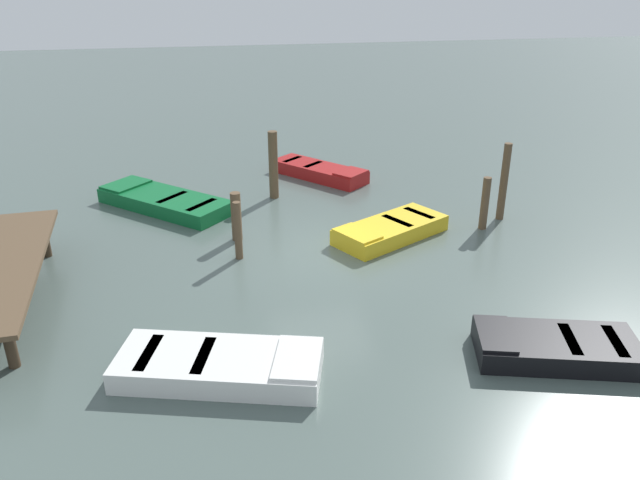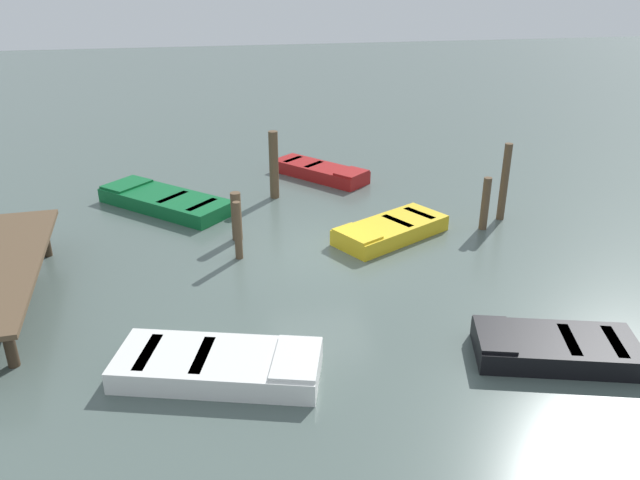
{
  "view_description": "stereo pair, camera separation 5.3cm",
  "coord_description": "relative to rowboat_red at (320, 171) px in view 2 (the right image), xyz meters",
  "views": [
    {
      "loc": [
        -13.51,
        2.5,
        6.54
      ],
      "look_at": [
        0.0,
        0.0,
        0.35
      ],
      "focal_mm": 35.29,
      "sensor_mm": 36.0,
      "label": 1
    },
    {
      "loc": [
        -13.52,
        2.45,
        6.54
      ],
      "look_at": [
        0.0,
        0.0,
        0.35
      ],
      "focal_mm": 35.29,
      "sensor_mm": 36.0,
      "label": 2
    }
  ],
  "objects": [
    {
      "name": "rowboat_black",
      "position": [
        -10.66,
        -2.29,
        0.0
      ],
      "size": [
        2.01,
        3.05,
        0.46
      ],
      "rotation": [
        0.0,
        0.0,
        1.3
      ],
      "color": "black",
      "rests_on": "ground_plane"
    },
    {
      "name": "rowboat_red",
      "position": [
        0.0,
        0.0,
        0.0
      ],
      "size": [
        3.18,
        2.94,
        0.46
      ],
      "rotation": [
        0.0,
        0.0,
        3.85
      ],
      "color": "maroon",
      "rests_on": "ground_plane"
    },
    {
      "name": "rowboat_white",
      "position": [
        -10.12,
        3.58,
        -0.0
      ],
      "size": [
        2.27,
        3.71,
        0.46
      ],
      "rotation": [
        0.0,
        0.0,
        4.44
      ],
      "color": "silver",
      "rests_on": "ground_plane"
    },
    {
      "name": "rowboat_green",
      "position": [
        -1.86,
        4.85,
        -0.0
      ],
      "size": [
        3.77,
        3.9,
        0.46
      ],
      "rotation": [
        0.0,
        0.0,
        0.82
      ],
      "color": "#0F602D",
      "rests_on": "ground_plane"
    },
    {
      "name": "rowboat_yellow",
      "position": [
        -5.04,
        -0.89,
        0.0
      ],
      "size": [
        2.58,
        3.25,
        0.46
      ],
      "rotation": [
        0.0,
        0.0,
        2.08
      ],
      "color": "gold",
      "rests_on": "ground_plane"
    },
    {
      "name": "mooring_piling_near_right",
      "position": [
        -5.56,
        2.97,
        0.5
      ],
      "size": [
        0.18,
        0.18,
        1.43
      ],
      "primitive_type": "cylinder",
      "color": "brown",
      "rests_on": "ground_plane"
    },
    {
      "name": "ground_plane",
      "position": [
        -5.64,
        1.03,
        -0.22
      ],
      "size": [
        80.0,
        80.0,
        0.0
      ],
      "primitive_type": "plane",
      "color": "#4C5B56"
    },
    {
      "name": "mooring_piling_far_left",
      "position": [
        -1.56,
        1.67,
        0.79
      ],
      "size": [
        0.27,
        0.27,
        2.0
      ],
      "primitive_type": "cylinder",
      "color": "brown",
      "rests_on": "ground_plane"
    },
    {
      "name": "mooring_piling_mid_left",
      "position": [
        -4.36,
        -4.21,
        0.84
      ],
      "size": [
        0.21,
        0.21,
        2.12
      ],
      "primitive_type": "cylinder",
      "color": "brown",
      "rests_on": "ground_plane"
    },
    {
      "name": "mooring_piling_near_left",
      "position": [
        -4.92,
        -3.46,
        0.49
      ],
      "size": [
        0.21,
        0.21,
        1.41
      ],
      "primitive_type": "cylinder",
      "color": "brown",
      "rests_on": "ground_plane"
    },
    {
      "name": "mooring_piling_far_right",
      "position": [
        -4.45,
        2.94,
        0.41
      ],
      "size": [
        0.26,
        0.26,
        1.25
      ],
      "primitive_type": "cylinder",
      "color": "brown",
      "rests_on": "ground_plane"
    }
  ]
}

